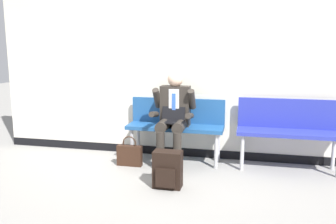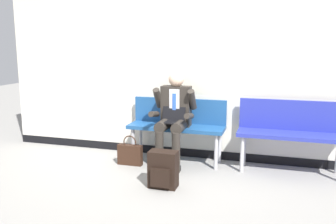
{
  "view_description": "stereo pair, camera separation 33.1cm",
  "coord_description": "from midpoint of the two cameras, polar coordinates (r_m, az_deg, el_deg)",
  "views": [
    {
      "loc": [
        1.12,
        -4.65,
        1.65
      ],
      "look_at": [
        0.06,
        0.02,
        0.75
      ],
      "focal_mm": 39.3,
      "sensor_mm": 36.0,
      "label": 1
    },
    {
      "loc": [
        1.44,
        -4.57,
        1.65
      ],
      "look_at": [
        0.06,
        0.02,
        0.75
      ],
      "focal_mm": 39.3,
      "sensor_mm": 36.0,
      "label": 2
    }
  ],
  "objects": [
    {
      "name": "station_wall",
      "position": [
        5.34,
        2.93,
        9.25
      ],
      "size": [
        5.32,
        0.14,
        3.06
      ],
      "color": "beige",
      "rests_on": "ground"
    },
    {
      "name": "person_seated",
      "position": [
        4.94,
        2.79,
        -0.57
      ],
      "size": [
        0.57,
        0.7,
        1.28
      ],
      "color": "#2D2823",
      "rests_on": "ground"
    },
    {
      "name": "bench_empty",
      "position": [
        5.03,
        20.35,
        -2.48
      ],
      "size": [
        1.34,
        0.42,
        0.92
      ],
      "color": "#28339E",
      "rests_on": "ground"
    },
    {
      "name": "handbag",
      "position": [
        5.08,
        -4.06,
        -6.55
      ],
      "size": [
        0.34,
        0.09,
        0.41
      ],
      "color": "#331E14",
      "rests_on": "ground"
    },
    {
      "name": "backpack",
      "position": [
        4.29,
        1.46,
        -8.98
      ],
      "size": [
        0.33,
        0.23,
        0.43
      ],
      "color": "black",
      "rests_on": "ground"
    },
    {
      "name": "bench_with_person",
      "position": [
        5.15,
        3.3,
        -1.7
      ],
      "size": [
        1.33,
        0.42,
        0.88
      ],
      "color": "navy",
      "rests_on": "ground"
    },
    {
      "name": "ground_plane",
      "position": [
        5.06,
        1.19,
        -8.39
      ],
      "size": [
        18.0,
        18.0,
        0.0
      ],
      "primitive_type": "plane",
      "color": "gray"
    }
  ]
}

